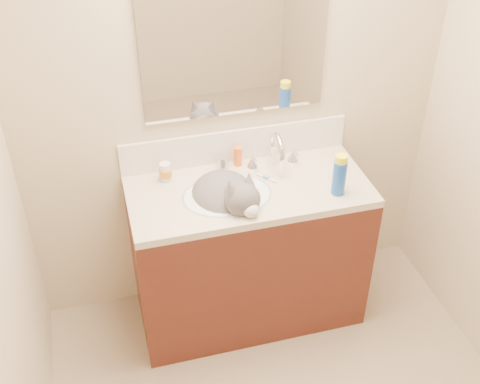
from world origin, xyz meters
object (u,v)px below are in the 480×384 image
vanity_cabinet (248,256)px  pill_bottle (165,172)px  spray_can (339,178)px  faucet (276,154)px  silver_jar (223,162)px  cat (227,198)px  basin (227,206)px  amber_bottle (238,156)px

vanity_cabinet → pill_bottle: (-0.39, 0.17, 0.50)m
vanity_cabinet → spray_can: bearing=-21.0°
faucet → spray_can: bearing=-52.5°
silver_jar → faucet: bearing=-14.9°
spray_can → cat: bearing=167.1°
vanity_cabinet → cat: bearing=-163.8°
faucet → pill_bottle: 0.57m
basin → amber_bottle: (0.12, 0.24, 0.12)m
cat → silver_jar: size_ratio=7.36×
vanity_cabinet → basin: bearing=-166.0°
vanity_cabinet → amber_bottle: amber_bottle is taller
silver_jar → vanity_cabinet: bearing=-68.5°
faucet → cat: 0.36m
faucet → basin: bearing=-150.9°
faucet → amber_bottle: 0.20m
amber_bottle → pill_bottle: bearing=-173.7°
basin → silver_jar: size_ratio=6.76×
faucet → spray_can: size_ratio=1.56×
pill_bottle → spray_can: bearing=-22.5°
cat → amber_bottle: cat is taller
faucet → amber_bottle: faucet is taller
amber_bottle → spray_can: spray_can is taller
amber_bottle → faucet: bearing=-23.1°
basin → silver_jar: silver_jar is taller
faucet → spray_can: faucet is taller
faucet → amber_bottle: size_ratio=2.64×
cat → vanity_cabinet: bearing=-3.0°
spray_can → silver_jar: bearing=143.3°
silver_jar → amber_bottle: (0.08, 0.01, 0.02)m
basin → cat: size_ratio=0.92×
pill_bottle → silver_jar: bearing=6.5°
cat → amber_bottle: size_ratio=4.61×
faucet → silver_jar: (-0.26, 0.07, -0.05)m
basin → pill_bottle: 0.35m
faucet → silver_jar: bearing=165.1°
cat → pill_bottle: cat is taller
silver_jar → amber_bottle: bearing=5.2°
vanity_cabinet → cat: cat is taller
vanity_cabinet → silver_jar: bearing=111.5°
vanity_cabinet → basin: 0.40m
faucet → vanity_cabinet: bearing=-142.7°
vanity_cabinet → amber_bottle: bearing=90.1°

